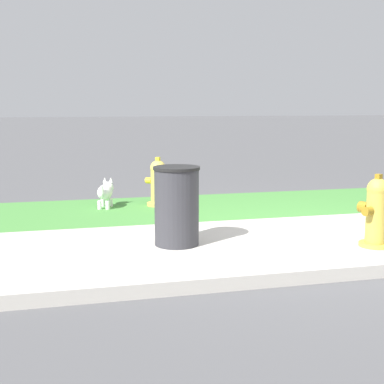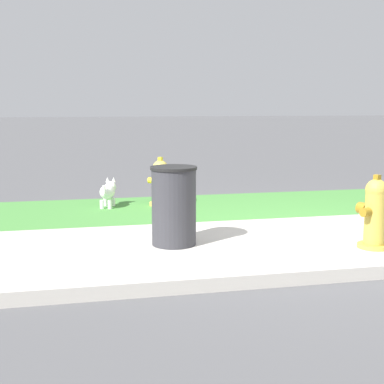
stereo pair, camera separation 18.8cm
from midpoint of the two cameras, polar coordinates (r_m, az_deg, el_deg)
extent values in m
plane|color=#515154|center=(5.96, 11.17, -5.16)|extent=(120.00, 120.00, 0.00)
cube|color=#BCB7AD|center=(5.96, 11.17, -5.11)|extent=(18.00, 2.33, 0.01)
cube|color=#47893D|center=(7.93, 4.55, -1.38)|extent=(18.00, 2.01, 0.01)
cube|color=#BCB7AD|center=(4.89, 17.40, -7.90)|extent=(18.00, 0.16, 0.12)
cylinder|color=gold|center=(7.88, -4.30, -1.29)|extent=(0.33, 0.33, 0.05)
cylinder|color=gold|center=(7.83, -4.32, 0.72)|extent=(0.22, 0.22, 0.51)
sphere|color=gold|center=(7.80, -4.34, 2.57)|extent=(0.23, 0.23, 0.23)
cube|color=yellow|center=(7.78, -4.36, 3.52)|extent=(0.08, 0.08, 0.06)
cylinder|color=yellow|center=(7.90, -5.30, 1.23)|extent=(0.13, 0.13, 0.09)
cylinder|color=yellow|center=(7.75, -3.34, 1.10)|extent=(0.13, 0.13, 0.09)
cylinder|color=yellow|center=(7.96, -3.77, 1.31)|extent=(0.16, 0.15, 0.12)
cylinder|color=gold|center=(5.89, 18.05, -5.38)|extent=(0.33, 0.33, 0.05)
cylinder|color=gold|center=(5.82, 18.20, -2.45)|extent=(0.21, 0.21, 0.56)
sphere|color=gold|center=(5.77, 18.34, 0.29)|extent=(0.22, 0.22, 0.22)
cube|color=olive|center=(5.75, 18.41, 1.56)|extent=(0.07, 0.07, 0.06)
cylinder|color=olive|center=(5.69, 17.32, -1.98)|extent=(0.12, 0.12, 0.09)
cylinder|color=olive|center=(5.90, 17.03, -1.57)|extent=(0.15, 0.14, 0.12)
ellipsoid|color=white|center=(7.76, -9.96, -0.02)|extent=(0.30, 0.38, 0.21)
sphere|color=white|center=(7.96, -9.63, 0.49)|extent=(0.17, 0.17, 0.17)
sphere|color=black|center=(8.04, -9.51, 0.52)|extent=(0.03, 0.03, 0.03)
cone|color=white|center=(7.97, -9.96, 1.27)|extent=(0.07, 0.07, 0.08)
cone|color=white|center=(7.95, -9.32, 1.27)|extent=(0.07, 0.07, 0.08)
cylinder|color=white|center=(7.91, -10.16, -1.09)|extent=(0.06, 0.06, 0.13)
cylinder|color=white|center=(7.88, -9.35, -1.10)|extent=(0.06, 0.06, 0.13)
cylinder|color=white|center=(7.70, -10.52, -1.38)|extent=(0.06, 0.06, 0.13)
cylinder|color=white|center=(7.67, -9.68, -1.39)|extent=(0.06, 0.06, 0.13)
cylinder|color=white|center=(7.57, -10.29, 0.21)|extent=(0.05, 0.05, 0.11)
cylinder|color=#333338|center=(5.60, -2.60, -1.70)|extent=(0.47, 0.47, 0.81)
cylinder|color=black|center=(5.53, -2.64, 2.57)|extent=(0.49, 0.49, 0.03)
camera|label=1|loc=(0.09, -90.81, -0.13)|focal=50.00mm
camera|label=2|loc=(0.09, 89.19, 0.13)|focal=50.00mm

